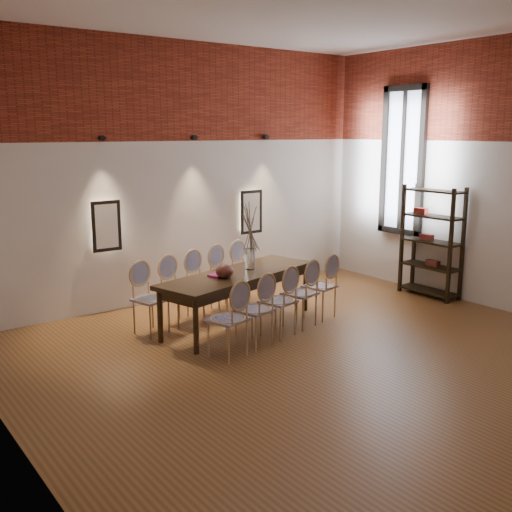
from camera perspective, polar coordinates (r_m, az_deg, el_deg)
floor at (r=7.17m, az=7.44°, el=-10.07°), size 7.00×7.00×0.02m
wall_back at (r=9.54m, az=-7.30°, el=7.82°), size 7.00×0.10×4.00m
wall_left at (r=4.92m, az=-23.22°, el=3.26°), size 0.10×7.00×4.00m
brick_band_back at (r=9.48m, az=-7.29°, el=15.35°), size 7.00×0.02×1.50m
niche_left at (r=8.96m, az=-14.13°, el=2.80°), size 0.36×0.06×0.66m
niche_right at (r=10.23m, az=-0.55°, el=4.23°), size 0.36×0.06×0.66m
spot_fixture_left at (r=8.83m, az=-14.47°, el=10.80°), size 0.08×0.10×0.08m
spot_fixture_mid at (r=9.51m, az=-5.93°, el=11.15°), size 0.08×0.10×0.08m
spot_fixture_right at (r=10.29m, az=0.91°, el=11.26°), size 0.08×0.10×0.08m
window_glass at (r=10.57m, az=13.84°, el=8.77°), size 0.02×0.78×2.38m
window_frame at (r=10.56m, az=13.77°, el=8.77°), size 0.08×0.90×2.50m
window_mullion at (r=10.56m, az=13.77°, el=8.77°), size 0.06×0.06×2.40m
dining_table at (r=8.29m, az=-1.65°, el=-4.11°), size 2.61×1.39×0.75m
chair_near_a at (r=7.12m, az=-2.73°, el=-6.03°), size 0.54×0.54×0.94m
chair_near_b at (r=7.48m, az=-0.19°, el=-5.13°), size 0.54×0.54×0.94m
chair_near_c at (r=7.86m, az=2.12°, el=-4.30°), size 0.54×0.54×0.94m
chair_near_d at (r=8.24m, az=4.20°, el=-3.55°), size 0.54×0.54×0.94m
chair_near_e at (r=8.64m, az=6.09°, el=-2.86°), size 0.54×0.54×0.94m
chair_far_a at (r=8.05m, az=-9.99°, el=-4.08°), size 0.54×0.54×0.94m
chair_far_b at (r=8.37m, az=-7.42°, el=-3.38°), size 0.54×0.54×0.94m
chair_far_c at (r=8.71m, az=-5.05°, el=-2.73°), size 0.54×0.54×0.94m
chair_far_d at (r=9.06m, az=-2.87°, el=-2.12°), size 0.54×0.54×0.94m
chair_far_e at (r=9.43m, az=-0.85°, el=-1.56°), size 0.54×0.54×0.94m
vase at (r=8.35m, az=-0.56°, el=-0.29°), size 0.14×0.14×0.30m
dried_branches at (r=8.27m, az=-0.57°, el=2.77°), size 0.50×0.50×0.70m
bowl at (r=7.89m, az=-3.01°, el=-1.45°), size 0.24×0.24×0.18m
book at (r=8.01m, az=-3.57°, el=-1.82°), size 0.30×0.24×0.03m
shelving_rack at (r=10.07m, az=16.38°, el=1.33°), size 0.39×1.00×1.80m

